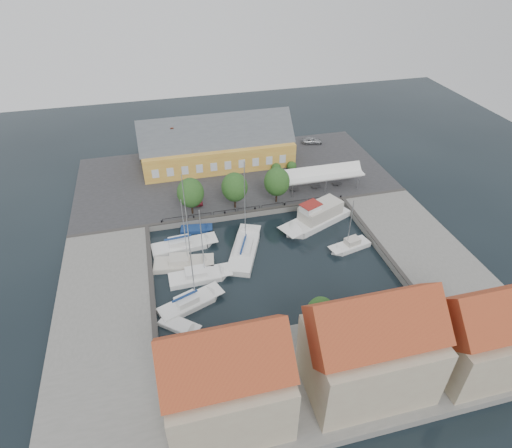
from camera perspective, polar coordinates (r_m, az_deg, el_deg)
The scene contains 21 objects.
ground at distance 61.77m, azimuth 1.36°, elevation -4.29°, with size 140.00×140.00×0.00m, color black.
north_quay at distance 79.99m, azimuth -2.99°, elevation 6.33°, with size 56.00×26.00×1.00m, color #2D2D30.
west_quay at distance 59.26m, azimuth -19.30°, elevation -8.23°, with size 12.00×24.00×1.00m, color slate.
east_quay at distance 68.21m, azimuth 19.97°, elevation -1.85°, with size 12.00×24.00×1.00m, color slate.
south_bank at distance 48.02m, azimuth 8.38°, elevation -19.59°, with size 56.00×14.00×1.00m, color slate.
quay_edge_fittings at distance 64.71m, azimuth 0.29°, elevation -0.94°, with size 56.00×24.72×0.40m.
warehouse at distance 82.51m, azimuth -5.64°, elevation 10.24°, with size 28.56×14.00×9.55m.
tent_canopy at distance 75.00m, azimuth 8.88°, elevation 6.57°, with size 14.00×4.00×2.83m.
quay_trees at distance 68.12m, azimuth -2.88°, elevation 4.93°, with size 18.20×4.20×6.30m.
car_silver at distance 91.85m, azimuth 7.50°, elevation 10.98°, with size 1.67×4.15×1.41m, color #929599.
car_red at distance 72.19m, azimuth -8.06°, elevation 3.66°, with size 1.67×4.80×1.58m, color #52121A.
center_sailboat at distance 62.07m, azimuth -1.57°, elevation -3.62°, with size 7.27×11.34×14.87m.
trawler at distance 68.38m, azimuth 8.16°, elevation 0.86°, with size 12.94×8.40×5.00m.
east_boat_b at distance 64.52m, azimuth 12.44°, elevation -2.96°, with size 6.73×3.52×9.13m.
west_boat_a at distance 64.03m, azimuth -9.72°, elevation -2.90°, with size 9.93×3.52×12.72m.
west_boat_b at distance 60.87m, azimuth -9.80°, elevation -5.31°, with size 8.71×4.02×11.48m.
west_boat_c at distance 58.56m, azimuth -7.63°, elevation -7.02°, with size 8.68×2.96×11.55m.
west_boat_d at distance 55.15m, azimuth -8.83°, elevation -10.49°, with size 8.79×5.43×11.41m.
launch_sw at distance 53.14m, azimuth -10.21°, elevation -13.26°, with size 5.16×4.80×0.98m.
launch_nw at distance 67.24m, azimuth -8.02°, elevation -0.78°, with size 5.16×2.64×0.88m.
townhouses at distance 43.20m, azimuth 12.61°, elevation -17.20°, with size 36.30×8.50×12.00m.
Camera 1 is at (-12.96, -45.50, 39.72)m, focal length 30.00 mm.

